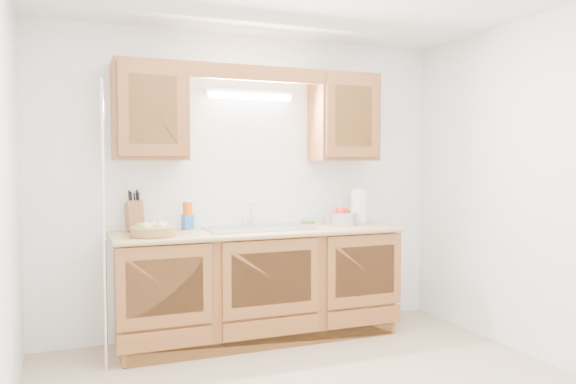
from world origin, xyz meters
name	(u,v)px	position (x,y,z in m)	size (l,w,h in m)	color
room	(322,193)	(0.00, 0.00, 1.25)	(3.52, 3.50, 2.50)	#C5B08E
base_cabinets	(259,285)	(0.00, 1.20, 0.44)	(2.20, 0.60, 0.86)	#97572C
countertop	(259,232)	(0.00, 1.19, 0.88)	(2.30, 0.63, 0.04)	tan
upper_cabinet_left	(150,111)	(-0.83, 1.33, 1.83)	(0.55, 0.33, 0.75)	#97572C
upper_cabinet_right	(344,118)	(0.83, 1.33, 1.83)	(0.55, 0.33, 0.75)	#97572C
valance	(259,73)	(0.00, 1.19, 2.14)	(2.20, 0.05, 0.12)	#97572C
fluorescent_fixture	(250,95)	(0.00, 1.42, 2.00)	(0.76, 0.08, 0.08)	white
sink	(258,238)	(0.00, 1.21, 0.83)	(0.84, 0.46, 0.36)	#9E9EA3
wire_shelf_pole	(104,226)	(-1.20, 0.94, 1.00)	(0.03, 0.03, 2.00)	silver
outlet_plate	(347,194)	(0.95, 1.49, 1.15)	(0.08, 0.01, 0.12)	white
fruit_basket	(153,230)	(-0.85, 1.06, 0.95)	(0.36, 0.36, 0.10)	#AC8545
knife_block	(134,216)	(-0.95, 1.39, 1.02)	(0.14, 0.20, 0.34)	#97572C
orange_canister	(188,215)	(-0.54, 1.36, 1.02)	(0.08, 0.08, 0.23)	#ED570D
soap_bottle	(188,219)	(-0.54, 1.37, 0.99)	(0.08, 0.08, 0.17)	blue
sponge	(308,222)	(0.54, 1.44, 0.91)	(0.12, 0.09, 0.02)	#CC333F
paper_towel	(359,206)	(0.95, 1.26, 1.05)	(0.18, 0.18, 0.36)	silver
apple_bowl	(340,217)	(0.74, 1.22, 0.96)	(0.37, 0.37, 0.15)	silver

